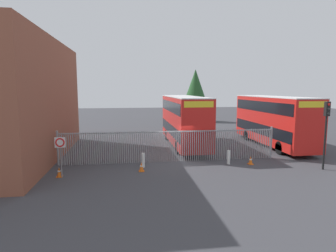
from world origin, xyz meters
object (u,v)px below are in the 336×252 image
at_px(traffic_light_kerbside, 326,123).
at_px(traffic_cone_by_gate, 141,167).
at_px(traffic_cone_mid_forecourt, 251,160).
at_px(bollard_center_front, 229,157).
at_px(traffic_cone_near_kerb, 59,172).
at_px(speed_limit_sign_post, 60,147).
at_px(double_decker_bus_behind_fence_left, 184,119).
at_px(bollard_near_left, 143,160).
at_px(double_decker_bus_near_gate, 273,119).

bearing_deg(traffic_light_kerbside, traffic_cone_by_gate, 174.07).
bearing_deg(traffic_light_kerbside, traffic_cone_mid_forecourt, 155.67).
bearing_deg(traffic_cone_by_gate, bollard_center_front, 8.70).
distance_m(traffic_cone_near_kerb, speed_limit_sign_post, 1.50).
height_order(traffic_cone_near_kerb, traffic_light_kerbside, traffic_light_kerbside).
bearing_deg(bollard_center_front, double_decker_bus_behind_fence_left, 104.77).
xyz_separation_m(traffic_cone_by_gate, traffic_light_kerbside, (11.43, -1.19, 2.70)).
relative_size(bollard_near_left, traffic_cone_mid_forecourt, 1.61).
bearing_deg(bollard_center_front, speed_limit_sign_post, -171.99).
relative_size(double_decker_bus_near_gate, traffic_light_kerbside, 2.51).
bearing_deg(traffic_cone_near_kerb, double_decker_bus_behind_fence_left, 42.26).
relative_size(traffic_cone_mid_forecourt, traffic_cone_near_kerb, 1.00).
bearing_deg(speed_limit_sign_post, double_decker_bus_near_gate, 22.94).
bearing_deg(traffic_cone_mid_forecourt, bollard_near_left, 178.04).
height_order(traffic_cone_by_gate, speed_limit_sign_post, speed_limit_sign_post).
bearing_deg(double_decker_bus_behind_fence_left, traffic_light_kerbside, -50.64).
xyz_separation_m(double_decker_bus_behind_fence_left, traffic_cone_near_kerb, (-8.94, -8.13, -2.13)).
bearing_deg(bollard_center_front, bollard_near_left, -179.71).
xyz_separation_m(traffic_cone_near_kerb, speed_limit_sign_post, (0.15, -0.11, 1.49)).
distance_m(double_decker_bus_near_gate, traffic_light_kerbside, 7.70).
relative_size(double_decker_bus_near_gate, speed_limit_sign_post, 4.50).
xyz_separation_m(bollard_center_front, speed_limit_sign_post, (-10.57, -1.49, 1.30)).
relative_size(bollard_near_left, traffic_cone_near_kerb, 1.61).
xyz_separation_m(bollard_near_left, speed_limit_sign_post, (-4.78, -1.46, 1.30)).
bearing_deg(traffic_cone_near_kerb, traffic_cone_mid_forecourt, 5.15).
relative_size(traffic_cone_by_gate, traffic_light_kerbside, 0.14).
relative_size(double_decker_bus_near_gate, bollard_near_left, 11.38).
xyz_separation_m(traffic_cone_mid_forecourt, traffic_cone_near_kerb, (-12.18, -1.10, 0.00)).
bearing_deg(traffic_cone_mid_forecourt, double_decker_bus_behind_fence_left, 114.70).
xyz_separation_m(bollard_center_front, traffic_light_kerbside, (5.48, -2.10, 2.51)).
xyz_separation_m(bollard_center_front, traffic_cone_by_gate, (-5.95, -0.91, -0.19)).
bearing_deg(double_decker_bus_near_gate, traffic_cone_mid_forecourt, -128.38).
bearing_deg(speed_limit_sign_post, traffic_light_kerbside, -2.18).
bearing_deg(bollard_center_front, traffic_cone_near_kerb, -172.70).
bearing_deg(bollard_near_left, double_decker_bus_near_gate, 25.21).
xyz_separation_m(traffic_cone_by_gate, speed_limit_sign_post, (-4.62, -0.58, 1.49)).
xyz_separation_m(speed_limit_sign_post, traffic_light_kerbside, (16.05, -0.61, 1.21)).
relative_size(bollard_near_left, bollard_center_front, 1.00).
height_order(speed_limit_sign_post, traffic_light_kerbside, traffic_light_kerbside).
distance_m(double_decker_bus_behind_fence_left, traffic_cone_mid_forecourt, 8.03).
bearing_deg(double_decker_bus_near_gate, speed_limit_sign_post, -157.06).
distance_m(traffic_cone_by_gate, traffic_cone_mid_forecourt, 7.43).
relative_size(traffic_cone_mid_forecourt, speed_limit_sign_post, 0.25).
bearing_deg(traffic_cone_mid_forecourt, double_decker_bus_near_gate, 51.62).
bearing_deg(double_decker_bus_near_gate, bollard_near_left, -154.79).
height_order(double_decker_bus_near_gate, traffic_cone_mid_forecourt, double_decker_bus_near_gate).
bearing_deg(double_decker_bus_behind_fence_left, bollard_near_left, -120.60).
bearing_deg(traffic_light_kerbside, double_decker_bus_behind_fence_left, 129.36).
xyz_separation_m(double_decker_bus_near_gate, traffic_cone_mid_forecourt, (-4.62, -5.83, -2.13)).
bearing_deg(bollard_near_left, bollard_center_front, 0.29).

